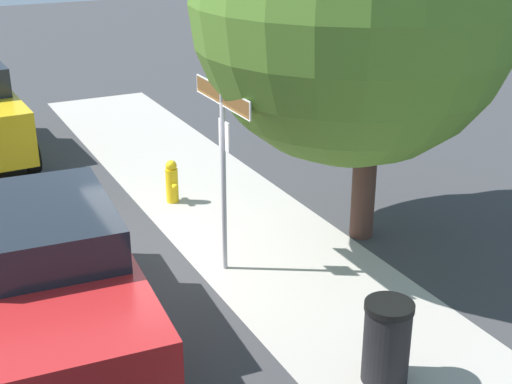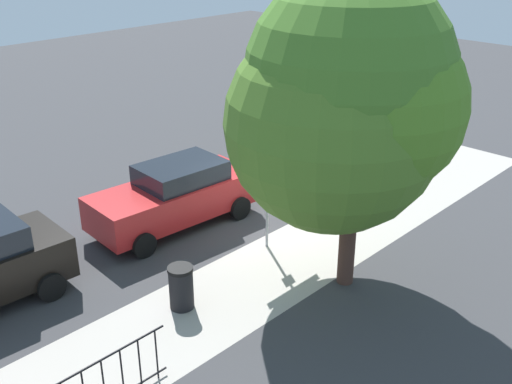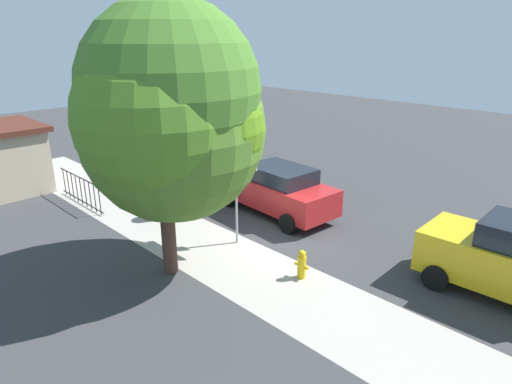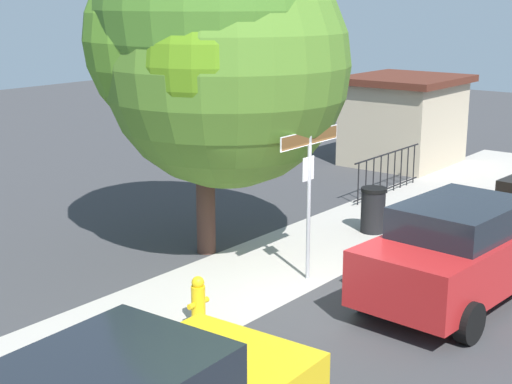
% 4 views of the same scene
% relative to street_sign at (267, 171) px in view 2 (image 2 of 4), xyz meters
% --- Properties ---
extents(ground_plane, '(60.00, 60.00, 0.00)m').
position_rel_street_sign_xyz_m(ground_plane, '(-0.43, -0.40, -2.07)').
color(ground_plane, '#38383A').
extents(sidewalk_strip, '(24.00, 2.60, 0.00)m').
position_rel_street_sign_xyz_m(sidewalk_strip, '(1.57, 0.90, -2.07)').
color(sidewalk_strip, '#A8A198').
rests_on(sidewalk_strip, ground_plane).
extents(street_sign, '(1.70, 0.07, 2.93)m').
position_rel_street_sign_xyz_m(street_sign, '(0.00, 0.00, 0.00)').
color(street_sign, '#9EA0A5').
rests_on(street_sign, ground_plane).
extents(shade_tree, '(4.68, 4.88, 6.87)m').
position_rel_street_sign_xyz_m(shade_tree, '(-0.11, 2.13, 2.06)').
color(shade_tree, '#4A3027').
rests_on(shade_tree, ground_plane).
extents(car_yellow, '(4.13, 2.12, 1.94)m').
position_rel_street_sign_xyz_m(car_yellow, '(-6.75, -2.65, -1.10)').
color(car_yellow, gold).
rests_on(car_yellow, ground_plane).
extents(car_red, '(4.67, 2.23, 1.72)m').
position_rel_street_sign_xyz_m(car_red, '(0.81, -2.59, -1.19)').
color(car_red, '#B01F20').
rests_on(car_red, ground_plane).
extents(fire_hydrant, '(0.42, 0.22, 0.78)m').
position_rel_street_sign_xyz_m(fire_hydrant, '(-2.69, 0.20, -1.68)').
color(fire_hydrant, yellow).
rests_on(fire_hydrant, ground_plane).
extents(trash_bin, '(0.55, 0.55, 0.98)m').
position_rel_street_sign_xyz_m(trash_bin, '(3.20, 0.50, -1.57)').
color(trash_bin, black).
rests_on(trash_bin, ground_plane).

